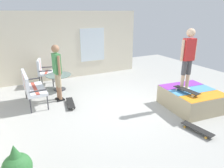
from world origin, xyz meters
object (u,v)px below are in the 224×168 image
Objects in this scene: skateboard_by_bench at (70,103)px; patio_chair_near_house at (43,70)px; patio_bench at (31,86)px; patio_table at (59,79)px; skate_ramp at (192,99)px; person_watching at (57,68)px; skateboard_spare at (197,129)px; person_skater at (188,55)px; skateboard_on_ramp at (186,90)px.

patio_chair_near_house is at bearing 9.01° from skateboard_by_bench.
patio_table is (0.91, -1.05, -0.21)m from patio_bench.
person_watching is (2.35, 3.37, 0.78)m from skate_ramp.
skate_ramp is 1.41m from skateboard_spare.
person_skater is at bearing -125.09° from person_watching.
skateboard_on_ramp is (-4.16, -3.17, 0.03)m from patio_chair_near_house.
skateboard_spare is at bearing -136.31° from patio_bench.
person_skater is 2.12× the size of skateboard_by_bench.
skate_ramp is 2.77× the size of skateboard_spare.
patio_table is at bearing -48.98° from patio_bench.
patio_table is 1.10× the size of skateboard_spare.
patio_chair_near_house is at bearing 27.19° from patio_table.
patio_bench is 0.94m from person_watching.
person_watching is 4.30m from skateboard_spare.
skateboard_spare is (-2.82, -2.26, 0.00)m from skateboard_by_bench.
person_watching reaches higher than patio_chair_near_house.
skateboard_by_bench is at bearing 61.07° from person_skater.
skateboard_on_ramp is (-2.45, -3.00, -0.41)m from person_watching.
person_watching is at bearing 50.76° from skateboard_on_ramp.
patio_chair_near_house is 1.13× the size of patio_table.
patio_bench is 4.55m from skateboard_on_ramp.
patio_table is 4.38m from skateboard_on_ramp.
patio_table is 4.88m from skateboard_spare.
patio_bench is at bearing 57.11° from skateboard_on_ramp.
patio_bench is 1.40× the size of patio_table.
skateboard_on_ramp is at bearing -142.66° from patio_chair_near_house.
patio_chair_near_house is at bearing 41.15° from skate_ramp.
patio_chair_near_house is at bearing 40.29° from person_skater.
skateboard_spare is 1.23m from skateboard_on_ramp.
patio_bench is 1.55× the size of skateboard_on_ramp.
skateboard_by_bench is (-0.57, -0.19, -0.97)m from person_watching.
skateboard_by_bench is at bearing 56.32° from skateboard_on_ramp.
patio_chair_near_house is (1.69, -0.65, -0.00)m from patio_bench.
patio_bench is at bearing 131.02° from patio_table.
skateboard_spare is (-4.33, -2.22, -0.32)m from patio_table.
skateboard_on_ramp reaches higher than patio_table.
skate_ramp is at bearing -136.21° from patio_table.
person_watching is 2.21× the size of skateboard_on_ramp.
patio_table reaches higher than skateboard_by_bench.
person_watching is at bearing -174.13° from patio_chair_near_house.
person_skater is at bearing 57.94° from skate_ramp.
patio_bench is 4.66m from person_skater.
skateboard_by_bench is 1.01× the size of skateboard_on_ramp.
skateboard_on_ramp is at bearing 103.83° from skate_ramp.
patio_bench is (2.38, 4.20, 0.33)m from skate_ramp.
skate_ramp is 1.81× the size of patio_bench.
person_skater is (-2.21, -3.15, 0.53)m from person_watching.
patio_chair_near_house is 1.24× the size of skateboard_by_bench.
skateboard_by_bench is 3.42m from skateboard_on_ramp.
skateboard_by_bench is at bearing -162.02° from person_watching.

